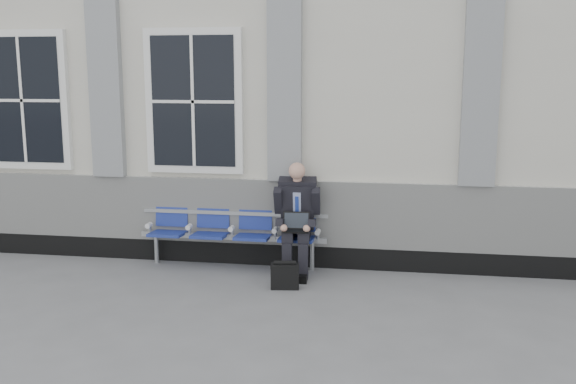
# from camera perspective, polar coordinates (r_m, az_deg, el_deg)

# --- Properties ---
(ground) EXTENTS (70.00, 70.00, 0.00)m
(ground) POSITION_cam_1_polar(r_m,az_deg,el_deg) (8.05, -13.48, -8.84)
(ground) COLOR slate
(ground) RESTS_ON ground
(station_building) EXTENTS (14.40, 4.40, 4.49)m
(station_building) POSITION_cam_1_polar(r_m,az_deg,el_deg) (10.90, -7.02, 8.30)
(station_building) COLOR beige
(station_building) RESTS_ON ground
(bench) EXTENTS (2.60, 0.47, 0.91)m
(bench) POSITION_cam_1_polar(r_m,az_deg,el_deg) (8.82, -4.93, -3.13)
(bench) COLOR #9EA0A3
(bench) RESTS_ON ground
(businessman) EXTENTS (0.62, 0.84, 1.49)m
(businessman) POSITION_cam_1_polar(r_m,az_deg,el_deg) (8.46, 0.80, -1.99)
(businessman) COLOR black
(businessman) RESTS_ON ground
(briefcase) EXTENTS (0.37, 0.20, 0.36)m
(briefcase) POSITION_cam_1_polar(r_m,az_deg,el_deg) (7.98, -0.28, -7.46)
(briefcase) COLOR black
(briefcase) RESTS_ON ground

